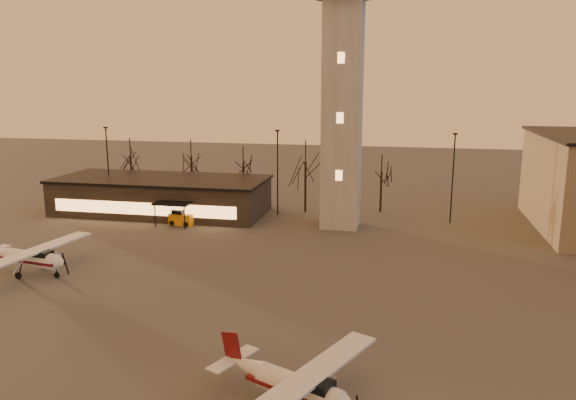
{
  "coord_description": "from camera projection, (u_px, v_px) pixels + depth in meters",
  "views": [
    {
      "loc": [
        6.8,
        -29.98,
        15.61
      ],
      "look_at": [
        -2.29,
        13.0,
        6.35
      ],
      "focal_mm": 35.0,
      "sensor_mm": 36.0,
      "label": 1
    }
  ],
  "objects": [
    {
      "name": "control_tower",
      "position": [
        343.0,
        75.0,
        58.64
      ],
      "size": [
        6.8,
        6.8,
        32.6
      ],
      "color": "gray",
      "rests_on": "ground"
    },
    {
      "name": "light_poles",
      "position": [
        347.0,
        177.0,
        61.75
      ],
      "size": [
        58.5,
        12.25,
        10.14
      ],
      "color": "black",
      "rests_on": "ground"
    },
    {
      "name": "cessna_front",
      "position": [
        302.0,
        394.0,
        26.78
      ],
      "size": [
        8.76,
        10.51,
        3.01
      ],
      "rotation": [
        0.0,
        0.0,
        -0.42
      ],
      "color": "silver",
      "rests_on": "ground"
    },
    {
      "name": "terminal",
      "position": [
        161.0,
        195.0,
        67.91
      ],
      "size": [
        25.4,
        12.2,
        4.3
      ],
      "color": "black",
      "rests_on": "ground"
    },
    {
      "name": "ground",
      "position": [
        280.0,
        350.0,
        33.29
      ],
      "size": [
        220.0,
        220.0,
        0.0
      ],
      "primitive_type": "plane",
      "color": "#3B3936",
      "rests_on": "ground"
    },
    {
      "name": "tree_row",
      "position": [
        243.0,
        158.0,
        72.33
      ],
      "size": [
        37.2,
        9.2,
        8.8
      ],
      "color": "black",
      "rests_on": "ground"
    },
    {
      "name": "service_cart",
      "position": [
        182.0,
        219.0,
        62.53
      ],
      "size": [
        2.9,
        2.09,
        1.71
      ],
      "rotation": [
        0.0,
        0.0,
        -0.16
      ],
      "color": "orange",
      "rests_on": "ground"
    },
    {
      "name": "cessna_rear",
      "position": [
        34.0,
        262.0,
        46.2
      ],
      "size": [
        9.22,
        11.62,
        3.19
      ],
      "rotation": [
        0.0,
        0.0,
        -0.15
      ],
      "color": "white",
      "rests_on": "ground"
    }
  ]
}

